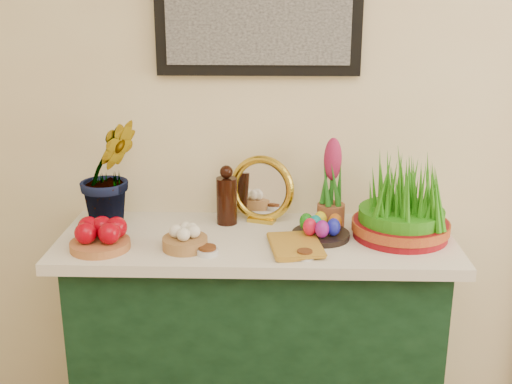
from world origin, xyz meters
TOP-DOWN VIEW (x-y plane):
  - sideboard at (-0.32, 2.00)m, footprint 1.30×0.45m
  - tablecloth at (-0.32, 2.00)m, footprint 1.40×0.55m
  - hyacinth_green at (-0.86, 2.09)m, footprint 0.34×0.33m
  - apple_bowl at (-0.85, 1.87)m, footprint 0.27×0.27m
  - garlic_basket at (-0.56, 1.88)m, footprint 0.16×0.16m
  - vinegar_cruet at (-0.44, 2.13)m, footprint 0.08×0.08m
  - mirror at (-0.31, 2.16)m, footprint 0.26×0.13m
  - book at (-0.27, 1.87)m, footprint 0.18×0.24m
  - spice_dish_left at (-0.48, 1.83)m, footprint 0.07×0.07m
  - spice_dish_right at (-0.16, 1.81)m, footprint 0.06×0.06m
  - egg_plate at (-0.10, 1.99)m, footprint 0.24×0.24m
  - hyacinth_pink at (-0.05, 2.12)m, footprint 0.10×0.10m
  - wheatgrass_sabzeh at (0.19, 2.01)m, footprint 0.34×0.34m

SIDE VIEW (x-z plane):
  - sideboard at x=-0.32m, z-range 0.00..0.85m
  - tablecloth at x=-0.32m, z-range 0.85..0.89m
  - spice_dish_right at x=-0.16m, z-range 0.89..0.92m
  - spice_dish_left at x=-0.48m, z-range 0.89..0.92m
  - book at x=-0.27m, z-range 0.89..0.92m
  - egg_plate at x=-0.10m, z-range 0.88..0.97m
  - garlic_basket at x=-0.56m, z-range 0.88..0.97m
  - apple_bowl at x=-0.85m, z-range 0.88..0.98m
  - vinegar_cruet at x=-0.44m, z-range 0.88..1.10m
  - mirror at x=-0.31m, z-range 0.88..1.14m
  - wheatgrass_sabzeh at x=0.19m, z-range 0.87..1.15m
  - hyacinth_pink at x=-0.05m, z-range 0.87..1.21m
  - hyacinth_green at x=-0.86m, z-range 0.89..1.42m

